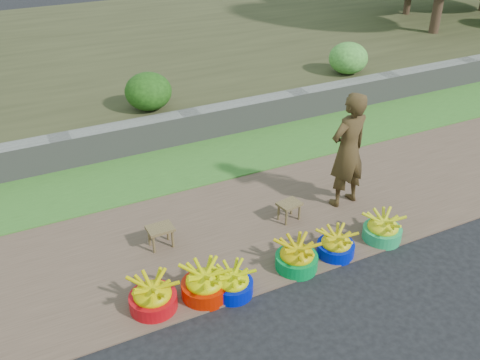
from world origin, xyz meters
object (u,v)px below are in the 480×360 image
basin_f (383,229)px  vendor_woman (348,150)px  basin_b (205,284)px  basin_c (232,282)px  basin_e (336,245)px  basin_d (297,257)px  basin_a (153,296)px  stool_left (160,231)px  stool_right (289,206)px

basin_f → vendor_woman: 1.18m
basin_b → vendor_woman: bearing=19.6°
basin_c → vendor_woman: vendor_woman is taller
basin_b → basin_e: basin_b is taller
basin_d → basin_b: bearing=178.2°
basin_e → basin_f: (0.74, -0.00, 0.01)m
basin_a → vendor_woman: 3.35m
stool_left → basin_b: bearing=-82.3°
basin_c → basin_e: (1.47, 0.06, -0.00)m
stool_right → vendor_woman: vendor_woman is taller
basin_c → stool_left: basin_c is taller
basin_c → basin_f: (2.21, 0.06, 0.01)m
vendor_woman → stool_left: bearing=-11.4°
vendor_woman → basin_e: bearing=42.4°
basin_d → basin_e: size_ratio=1.10×
basin_f → vendor_woman: bearing=86.5°
basin_f → basin_e: bearing=179.9°
basin_b → stool_right: basin_b is taller
basin_e → vendor_woman: size_ratio=0.28×
stool_left → basin_d: bearing=-40.1°
basin_c → basin_d: size_ratio=0.91×
basin_a → basin_d: basin_a is taller
basin_d → stool_left: (-1.34, 1.13, 0.08)m
basin_b → basin_f: 2.51m
basin_a → basin_d: size_ratio=1.02×
basin_a → basin_c: size_ratio=1.12×
stool_right → basin_a: bearing=-160.0°
basin_f → stool_left: basin_f is taller
stool_left → vendor_woman: bearing=-3.6°
basin_a → basin_d: bearing=-3.4°
basin_e → stool_right: 0.93m
basin_a → stool_right: 2.37m
stool_right → basin_c: bearing=-143.8°
basin_e → basin_f: basin_f is taller
basin_b → vendor_woman: size_ratio=0.32×
basin_a → basin_c: bearing=-10.5°
basin_c → basin_e: same height
basin_c → basin_d: bearing=3.8°
basin_a → vendor_woman: vendor_woman is taller
stool_left → vendor_woman: vendor_woman is taller
stool_left → stool_right: size_ratio=0.97×
basin_f → basin_d: bearing=-179.9°
basin_c → stool_right: 1.66m
basin_d → basin_e: (0.58, 0.00, -0.02)m
basin_f → stool_left: 2.89m
basin_f → basin_c: bearing=-178.4°
stool_left → basin_c: bearing=-69.3°
basin_b → stool_left: 1.10m
basin_d → stool_right: basin_d is taller
basin_e → stool_left: 2.23m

